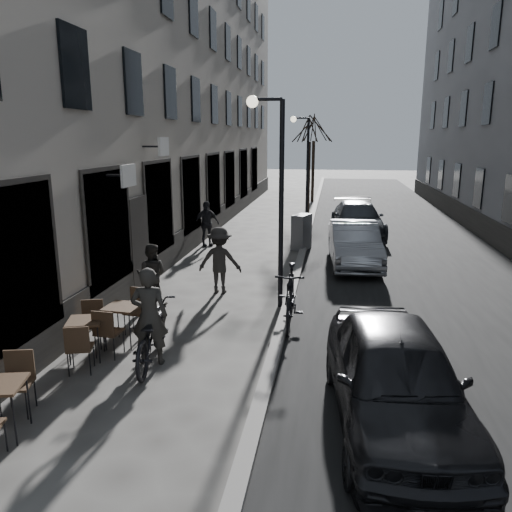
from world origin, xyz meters
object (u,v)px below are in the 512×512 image
(bistro_set_c, at_px, (124,321))
(tree_near, at_px, (309,127))
(bicycle, at_px, (150,334))
(pedestrian_mid, at_px, (220,260))
(car_far, at_px, (357,219))
(moped, at_px, (290,296))
(streetlamp_far, at_px, (304,159))
(tree_far, at_px, (314,129))
(bistro_set_b, at_px, (86,335))
(pedestrian_far, at_px, (206,224))
(utility_cabinet, at_px, (301,232))
(car_near, at_px, (395,377))
(streetlamp_near, at_px, (274,180))
(car_mid, at_px, (354,244))
(bistro_set_a, at_px, (1,404))
(pedestrian_near, at_px, (151,275))

(bistro_set_c, bearing_deg, tree_near, 85.16)
(bicycle, bearing_deg, pedestrian_mid, -101.63)
(car_far, distance_m, moped, 10.98)
(streetlamp_far, relative_size, tree_far, 0.89)
(tree_far, xyz_separation_m, bistro_set_b, (-3.25, -24.57, -4.19))
(car_far, bearing_deg, pedestrian_far, -157.36)
(bicycle, distance_m, pedestrian_far, 10.40)
(utility_cabinet, xyz_separation_m, car_near, (2.10, -11.68, 0.10))
(tree_near, bearing_deg, streetlamp_near, -90.28)
(tree_near, relative_size, tree_far, 1.00)
(bistro_set_b, bearing_deg, streetlamp_near, 31.83)
(pedestrian_mid, relative_size, car_far, 0.37)
(tree_far, height_order, bicycle, tree_far)
(car_mid, bearing_deg, pedestrian_mid, -139.61)
(bistro_set_c, bearing_deg, pedestrian_mid, 76.44)
(streetlamp_far, xyz_separation_m, bistro_set_a, (-3.14, -18.15, -2.67))
(streetlamp_near, bearing_deg, car_far, 75.64)
(bistro_set_b, relative_size, bicycle, 0.75)
(bistro_set_a, relative_size, bistro_set_b, 1.03)
(pedestrian_far, bearing_deg, tree_near, 34.46)
(streetlamp_far, xyz_separation_m, bistro_set_b, (-3.18, -15.57, -2.68))
(pedestrian_mid, bearing_deg, pedestrian_near, 40.28)
(bistro_set_c, xyz_separation_m, pedestrian_mid, (1.19, 3.70, 0.41))
(tree_far, xyz_separation_m, car_mid, (2.08, -16.49, -3.95))
(streetlamp_far, relative_size, pedestrian_mid, 2.81)
(utility_cabinet, xyz_separation_m, car_far, (2.20, 2.97, 0.06))
(bistro_set_a, relative_size, car_far, 0.34)
(bicycle, bearing_deg, pedestrian_far, -89.06)
(pedestrian_far, distance_m, car_far, 6.59)
(streetlamp_near, height_order, car_near, streetlamp_near)
(pedestrian_near, bearing_deg, streetlamp_far, -107.76)
(bistro_set_a, height_order, bistro_set_c, bistro_set_c)
(tree_near, distance_m, pedestrian_near, 16.18)
(streetlamp_near, bearing_deg, tree_far, 89.80)
(tree_near, xyz_separation_m, utility_cabinet, (0.20, -8.32, -4.00))
(car_far, bearing_deg, tree_near, 110.34)
(streetlamp_near, relative_size, tree_far, 0.89)
(pedestrian_mid, bearing_deg, tree_near, -98.30)
(tree_near, xyz_separation_m, pedestrian_mid, (-1.65, -14.09, -3.76))
(streetlamp_near, relative_size, pedestrian_far, 2.91)
(bistro_set_a, distance_m, moped, 6.20)
(bistro_set_c, bearing_deg, tree_far, 87.41)
(tree_far, relative_size, car_near, 1.28)
(streetlamp_near, height_order, bistro_set_a, streetlamp_near)
(streetlamp_far, height_order, tree_far, tree_far)
(tree_near, bearing_deg, bistro_set_c, -99.04)
(utility_cabinet, xyz_separation_m, bicycle, (-2.16, -10.25, -0.09))
(tree_far, distance_m, bistro_set_b, 25.13)
(streetlamp_near, distance_m, moped, 2.80)
(car_near, height_order, moped, car_near)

